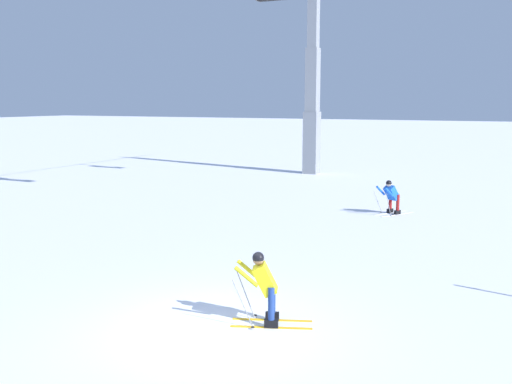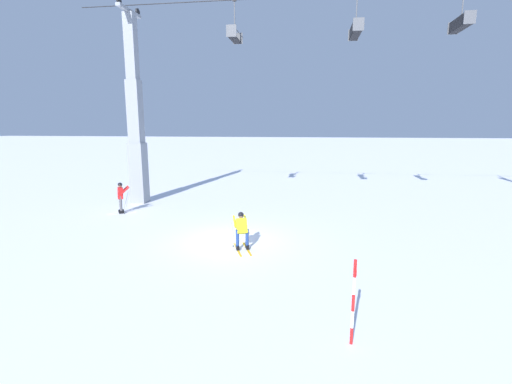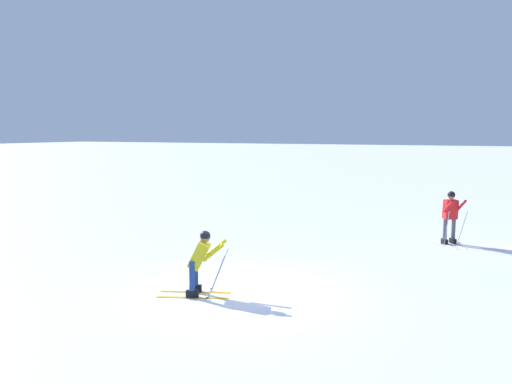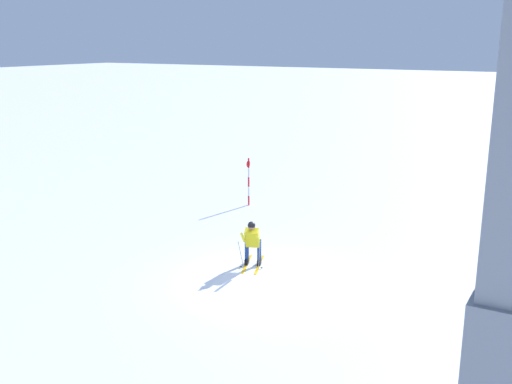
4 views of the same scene
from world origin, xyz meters
The scene contains 4 objects.
ground_plane centered at (0.00, 0.00, 0.00)m, with size 260.00×260.00×0.00m, color white.
skier_carving_main centered at (0.64, -0.87, 0.86)m, with size 1.12×1.71×1.62m.
lift_tower_far centered at (24.07, 6.84, 4.94)m, with size 0.87×2.32×12.05m.
skier_distant_uphill centered at (13.15, -0.60, 0.78)m, with size 1.78×1.38×1.51m.
Camera 1 is at (-9.33, -5.52, 4.46)m, focal length 40.04 mm.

